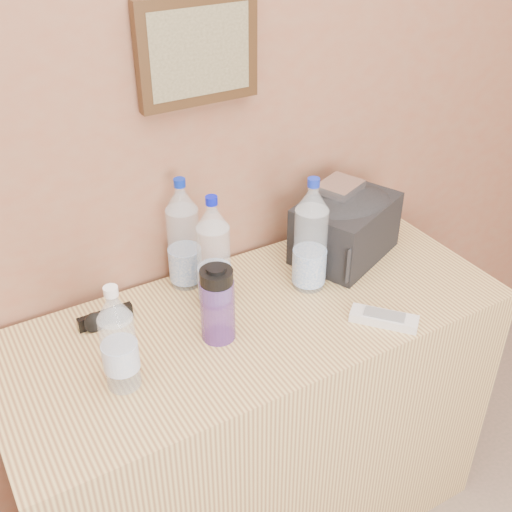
{
  "coord_description": "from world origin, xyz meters",
  "views": [
    {
      "loc": [
        -0.39,
        0.62,
        1.81
      ],
      "look_at": [
        0.25,
        1.71,
        0.99
      ],
      "focal_mm": 45.0,
      "sensor_mm": 36.0,
      "label": 1
    }
  ],
  "objects_px": {
    "dresser": "(256,427)",
    "ac_remote": "(384,319)",
    "nalgene_bottle": "(217,303)",
    "pet_small": "(119,343)",
    "toiletry_bag": "(346,225)",
    "foil_packet": "(340,187)",
    "pet_large_c": "(184,239)",
    "pet_large_b": "(214,257)",
    "pet_large_d": "(310,240)",
    "sunglasses": "(105,317)"
  },
  "relations": [
    {
      "from": "pet_large_b",
      "to": "nalgene_bottle",
      "type": "relative_size",
      "value": 1.53
    },
    {
      "from": "pet_small",
      "to": "ac_remote",
      "type": "bearing_deg",
      "value": -10.96
    },
    {
      "from": "foil_packet",
      "to": "pet_large_c",
      "type": "bearing_deg",
      "value": 170.84
    },
    {
      "from": "dresser",
      "to": "pet_large_d",
      "type": "height_order",
      "value": "pet_large_d"
    },
    {
      "from": "pet_large_b",
      "to": "pet_small",
      "type": "height_order",
      "value": "pet_large_b"
    },
    {
      "from": "toiletry_bag",
      "to": "sunglasses",
      "type": "bearing_deg",
      "value": 153.76
    },
    {
      "from": "pet_large_c",
      "to": "foil_packet",
      "type": "distance_m",
      "value": 0.45
    },
    {
      "from": "pet_large_d",
      "to": "toiletry_bag",
      "type": "relative_size",
      "value": 1.11
    },
    {
      "from": "pet_small",
      "to": "nalgene_bottle",
      "type": "relative_size",
      "value": 1.3
    },
    {
      "from": "dresser",
      "to": "pet_large_d",
      "type": "distance_m",
      "value": 0.58
    },
    {
      "from": "ac_remote",
      "to": "sunglasses",
      "type": "bearing_deg",
      "value": -160.98
    },
    {
      "from": "pet_large_d",
      "to": "toiletry_bag",
      "type": "xyz_separation_m",
      "value": [
        0.17,
        0.08,
        -0.04
      ]
    },
    {
      "from": "pet_large_b",
      "to": "sunglasses",
      "type": "xyz_separation_m",
      "value": [
        -0.28,
        0.06,
        -0.12
      ]
    },
    {
      "from": "pet_small",
      "to": "nalgene_bottle",
      "type": "distance_m",
      "value": 0.26
    },
    {
      "from": "ac_remote",
      "to": "toiletry_bag",
      "type": "height_order",
      "value": "toiletry_bag"
    },
    {
      "from": "dresser",
      "to": "nalgene_bottle",
      "type": "bearing_deg",
      "value": -169.35
    },
    {
      "from": "pet_large_d",
      "to": "toiletry_bag",
      "type": "height_order",
      "value": "pet_large_d"
    },
    {
      "from": "dresser",
      "to": "pet_large_c",
      "type": "height_order",
      "value": "pet_large_c"
    },
    {
      "from": "pet_large_b",
      "to": "nalgene_bottle",
      "type": "xyz_separation_m",
      "value": [
        -0.06,
        -0.13,
        -0.04
      ]
    },
    {
      "from": "pet_large_d",
      "to": "sunglasses",
      "type": "relative_size",
      "value": 2.29
    },
    {
      "from": "pet_large_d",
      "to": "nalgene_bottle",
      "type": "bearing_deg",
      "value": -167.5
    },
    {
      "from": "pet_small",
      "to": "pet_large_b",
      "type": "bearing_deg",
      "value": 28.12
    },
    {
      "from": "toiletry_bag",
      "to": "foil_packet",
      "type": "height_order",
      "value": "foil_packet"
    },
    {
      "from": "pet_large_c",
      "to": "pet_large_d",
      "type": "relative_size",
      "value": 0.98
    },
    {
      "from": "nalgene_bottle",
      "to": "sunglasses",
      "type": "bearing_deg",
      "value": 139.58
    },
    {
      "from": "pet_large_d",
      "to": "nalgene_bottle",
      "type": "relative_size",
      "value": 1.58
    },
    {
      "from": "pet_large_c",
      "to": "dresser",
      "type": "bearing_deg",
      "value": -68.57
    },
    {
      "from": "toiletry_bag",
      "to": "foil_packet",
      "type": "distance_m",
      "value": 0.11
    },
    {
      "from": "foil_packet",
      "to": "dresser",
      "type": "bearing_deg",
      "value": -157.1
    },
    {
      "from": "pet_large_c",
      "to": "toiletry_bag",
      "type": "distance_m",
      "value": 0.46
    },
    {
      "from": "pet_large_b",
      "to": "pet_large_d",
      "type": "height_order",
      "value": "pet_large_d"
    },
    {
      "from": "pet_large_d",
      "to": "nalgene_bottle",
      "type": "xyz_separation_m",
      "value": [
        -0.31,
        -0.07,
        -0.04
      ]
    },
    {
      "from": "pet_small",
      "to": "sunglasses",
      "type": "xyz_separation_m",
      "value": [
        0.03,
        0.22,
        -0.1
      ]
    },
    {
      "from": "toiletry_bag",
      "to": "ac_remote",
      "type": "bearing_deg",
      "value": -131.54
    },
    {
      "from": "dresser",
      "to": "nalgene_bottle",
      "type": "height_order",
      "value": "nalgene_bottle"
    },
    {
      "from": "sunglasses",
      "to": "toiletry_bag",
      "type": "xyz_separation_m",
      "value": [
        0.7,
        -0.04,
        0.08
      ]
    },
    {
      "from": "pet_large_b",
      "to": "nalgene_bottle",
      "type": "bearing_deg",
      "value": -114.32
    },
    {
      "from": "pet_large_d",
      "to": "pet_large_c",
      "type": "bearing_deg",
      "value": 147.64
    },
    {
      "from": "nalgene_bottle",
      "to": "pet_small",
      "type": "bearing_deg",
      "value": -171.58
    },
    {
      "from": "toiletry_bag",
      "to": "pet_small",
      "type": "bearing_deg",
      "value": 171.06
    },
    {
      "from": "dresser",
      "to": "pet_small",
      "type": "height_order",
      "value": "pet_small"
    },
    {
      "from": "nalgene_bottle",
      "to": "foil_packet",
      "type": "xyz_separation_m",
      "value": [
        0.47,
        0.17,
        0.11
      ]
    },
    {
      "from": "pet_small",
      "to": "foil_packet",
      "type": "distance_m",
      "value": 0.76
    },
    {
      "from": "pet_large_c",
      "to": "ac_remote",
      "type": "distance_m",
      "value": 0.55
    },
    {
      "from": "toiletry_bag",
      "to": "dresser",
      "type": "bearing_deg",
      "value": 175.72
    },
    {
      "from": "pet_large_b",
      "to": "toiletry_bag",
      "type": "xyz_separation_m",
      "value": [
        0.42,
        0.02,
        -0.04
      ]
    },
    {
      "from": "pet_large_b",
      "to": "sunglasses",
      "type": "height_order",
      "value": "pet_large_b"
    },
    {
      "from": "sunglasses",
      "to": "dresser",
      "type": "bearing_deg",
      "value": -26.36
    },
    {
      "from": "dresser",
      "to": "ac_remote",
      "type": "height_order",
      "value": "ac_remote"
    },
    {
      "from": "dresser",
      "to": "pet_large_c",
      "type": "xyz_separation_m",
      "value": [
        -0.09,
        0.22,
        0.54
      ]
    }
  ]
}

